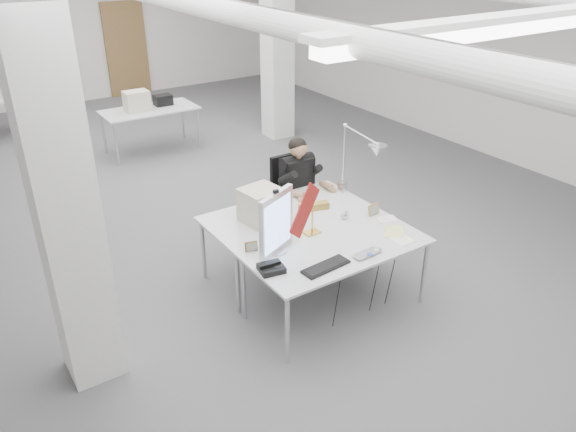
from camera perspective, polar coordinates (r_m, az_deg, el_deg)
name	(u,v)px	position (r m, az deg, el deg)	size (l,w,h in m)	color
room_shell	(213,92)	(7.22, -7.67, 12.37)	(10.04, 14.04, 3.24)	#4F4F51
desk_main	(337,248)	(5.48, 5.03, -3.22)	(1.80, 0.90, 0.03)	silver
desk_second	(286,213)	(6.12, -0.15, 0.32)	(1.80, 0.90, 0.03)	silver
bg_desk_a	(149,110)	(10.09, -13.91, 10.43)	(1.60, 0.80, 0.03)	silver
bg_desk_b	(1,98)	(11.76, -27.12, 10.59)	(1.60, 0.80, 0.03)	silver
office_chair	(295,199)	(6.90, 0.76, 1.74)	(0.53, 0.53, 1.09)	black
seated_person	(298,174)	(6.72, 1.02, 4.33)	(0.47, 0.59, 0.88)	black
monitor	(276,223)	(5.22, -1.21, -0.71)	(0.50, 0.05, 0.62)	silver
pennant	(305,211)	(5.32, 1.70, 0.55)	(0.51, 0.01, 0.21)	maroon
keyboard	(326,267)	(5.13, 3.85, -5.16)	(0.48, 0.16, 0.02)	black
laptop	(370,256)	(5.33, 8.31, -4.03)	(0.30, 0.19, 0.02)	#ACABB0
mouse	(377,250)	(5.43, 9.05, -3.42)	(0.10, 0.06, 0.04)	#A6A5AA
bankers_lamp	(312,218)	(5.61, 2.48, -0.24)	(0.30, 0.12, 0.34)	gold
desk_phone	(271,268)	(5.07, -1.71, -5.33)	(0.22, 0.20, 0.06)	black
picture_frame_left	(251,246)	(5.37, -3.77, -3.10)	(0.12, 0.01, 0.10)	olive
picture_frame_right	(374,210)	(6.10, 8.69, 0.66)	(0.15, 0.01, 0.12)	#B3874D
desk_clock	(345,215)	(5.97, 5.78, 0.12)	(0.10, 0.10, 0.03)	#B5B5BA
paper_stack_a	(399,238)	(5.70, 11.25, -2.21)	(0.19, 0.27, 0.01)	white
paper_stack_b	(394,231)	(5.81, 10.73, -1.53)	(0.19, 0.27, 0.01)	#DCDA83
paper_stack_c	(387,219)	(6.05, 10.02, -0.30)	(0.21, 0.15, 0.01)	silver
beige_monitor	(261,205)	(5.86, -2.75, 1.14)	(0.38, 0.36, 0.36)	beige
architect_lamp	(358,157)	(6.27, 7.14, 5.92)	(0.27, 0.78, 1.00)	silver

